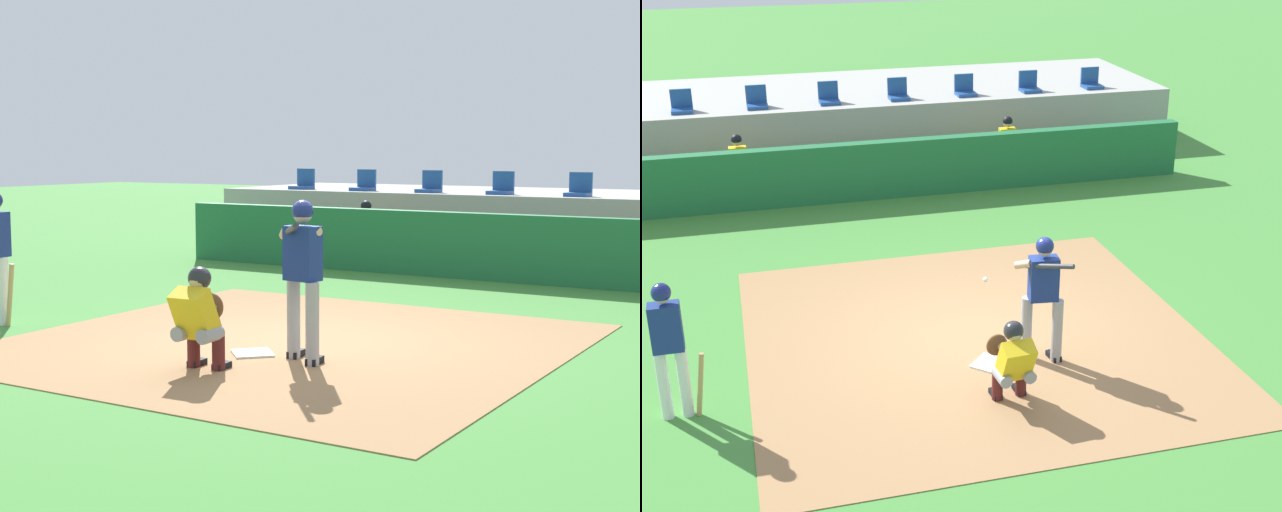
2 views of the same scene
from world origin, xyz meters
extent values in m
plane|color=#428438|center=(0.00, 0.00, 0.00)|extent=(80.00, 80.00, 0.00)
cube|color=#9E754C|center=(0.00, 0.00, 0.01)|extent=(6.40, 6.40, 0.01)
cube|color=white|center=(0.00, -0.80, 0.02)|extent=(0.62, 0.62, 0.02)
cylinder|color=#99999E|center=(0.52, -0.73, 0.46)|extent=(0.15, 0.15, 0.92)
cylinder|color=#99999E|center=(0.88, -0.93, 0.46)|extent=(0.15, 0.15, 0.92)
cube|color=navy|center=(0.70, -0.83, 1.22)|extent=(0.41, 0.29, 0.60)
sphere|color=tan|center=(0.70, -0.83, 1.65)|extent=(0.21, 0.21, 0.21)
sphere|color=navy|center=(0.70, -0.83, 1.68)|extent=(0.24, 0.24, 0.24)
cylinder|color=tan|center=(0.43, -0.77, 1.43)|extent=(0.24, 0.26, 0.17)
cylinder|color=tan|center=(0.63, -0.75, 1.43)|extent=(0.57, 0.21, 0.18)
cylinder|color=#333338|center=(0.64, -1.00, 1.48)|extent=(0.62, 0.67, 0.24)
cube|color=black|center=(0.51, -0.67, 0.04)|extent=(0.15, 0.27, 0.09)
cube|color=black|center=(0.88, -0.87, 0.04)|extent=(0.15, 0.27, 0.09)
cylinder|color=gray|center=(-0.17, -1.80, 0.42)|extent=(0.18, 0.33, 0.16)
cylinder|color=#4C1919|center=(-0.18, -1.65, 0.21)|extent=(0.14, 0.14, 0.42)
cube|color=black|center=(-0.18, -1.59, 0.04)|extent=(0.12, 0.25, 0.08)
cylinder|color=gray|center=(0.15, -1.78, 0.42)|extent=(0.18, 0.33, 0.16)
cylinder|color=#4C1919|center=(0.14, -1.63, 0.21)|extent=(0.14, 0.14, 0.42)
cube|color=black|center=(0.14, -1.57, 0.04)|extent=(0.12, 0.25, 0.08)
cube|color=gold|center=(-0.01, -1.84, 0.64)|extent=(0.43, 0.46, 0.57)
cube|color=#2D2D33|center=(-0.01, -1.72, 0.64)|extent=(0.39, 0.28, 0.45)
sphere|color=tan|center=(-0.01, -1.76, 0.98)|extent=(0.21, 0.21, 0.21)
sphere|color=#232328|center=(-0.01, -1.74, 1.00)|extent=(0.25, 0.25, 0.25)
cylinder|color=tan|center=(-0.06, -1.62, 0.64)|extent=(0.13, 0.46, 0.10)
ellipsoid|color=brown|center=(-0.11, -1.39, 0.64)|extent=(0.29, 0.14, 0.30)
sphere|color=white|center=(0.08, -0.21, 1.01)|extent=(0.07, 0.07, 0.07)
cylinder|color=silver|center=(-4.18, -0.98, 0.46)|extent=(0.14, 0.14, 0.92)
cylinder|color=silver|center=(-3.94, -0.98, 0.46)|extent=(0.14, 0.14, 0.92)
cube|color=navy|center=(-4.06, -0.98, 1.22)|extent=(0.36, 0.22, 0.60)
sphere|color=tan|center=(-4.06, -0.98, 1.64)|extent=(0.20, 0.20, 0.20)
sphere|color=navy|center=(-4.06, -0.98, 1.67)|extent=(0.23, 0.23, 0.23)
cylinder|color=tan|center=(-3.76, -1.03, 0.42)|extent=(0.18, 0.06, 0.85)
cube|color=#1E6638|center=(0.00, 6.50, 0.60)|extent=(13.00, 0.30, 1.20)
cube|color=olive|center=(0.00, 7.50, 0.23)|extent=(11.80, 0.44, 0.45)
cylinder|color=#939399|center=(-3.11, 7.25, 0.49)|extent=(0.15, 0.40, 0.15)
cylinder|color=#939399|center=(-3.11, 7.05, 0.23)|extent=(0.13, 0.13, 0.45)
cube|color=maroon|center=(-3.11, 7.00, 0.04)|extent=(0.11, 0.24, 0.08)
cylinder|color=#939399|center=(-2.85, 7.25, 0.49)|extent=(0.15, 0.40, 0.15)
cylinder|color=#939399|center=(-2.85, 7.05, 0.23)|extent=(0.13, 0.13, 0.45)
cube|color=maroon|center=(-2.85, 7.00, 0.04)|extent=(0.11, 0.24, 0.08)
cube|color=gold|center=(-2.98, 7.47, 0.76)|extent=(0.36, 0.22, 0.54)
sphere|color=tan|center=(-2.98, 7.47, 1.15)|extent=(0.20, 0.20, 0.20)
sphere|color=black|center=(-2.98, 7.47, 1.19)|extent=(0.22, 0.22, 0.22)
cylinder|color=tan|center=(-3.18, 7.33, 0.65)|extent=(0.09, 0.41, 0.22)
cylinder|color=tan|center=(-2.78, 7.33, 0.65)|extent=(0.09, 0.41, 0.22)
cylinder|color=#939399|center=(2.77, 7.25, 0.49)|extent=(0.15, 0.40, 0.15)
cylinder|color=#939399|center=(2.77, 7.05, 0.23)|extent=(0.13, 0.13, 0.45)
cube|color=maroon|center=(2.77, 7.00, 0.04)|extent=(0.11, 0.24, 0.08)
cylinder|color=#939399|center=(3.03, 7.25, 0.49)|extent=(0.15, 0.40, 0.15)
cylinder|color=#939399|center=(3.03, 7.05, 0.23)|extent=(0.13, 0.13, 0.45)
cube|color=maroon|center=(3.03, 7.00, 0.04)|extent=(0.11, 0.24, 0.08)
cube|color=gold|center=(2.90, 7.47, 0.76)|extent=(0.36, 0.22, 0.54)
sphere|color=tan|center=(2.90, 7.47, 1.15)|extent=(0.20, 0.20, 0.20)
sphere|color=black|center=(2.90, 7.47, 1.19)|extent=(0.22, 0.22, 0.22)
cylinder|color=tan|center=(2.70, 7.33, 0.65)|extent=(0.09, 0.41, 0.22)
cylinder|color=tan|center=(3.10, 7.33, 0.65)|extent=(0.09, 0.41, 0.22)
cube|color=#9E9E99|center=(0.00, 10.90, 0.70)|extent=(15.00, 4.40, 1.40)
cube|color=#1E478C|center=(-4.06, 9.30, 1.44)|extent=(0.46, 0.46, 0.08)
cube|color=#1E478C|center=(-4.06, 9.50, 1.68)|extent=(0.46, 0.06, 0.40)
cube|color=#1E478C|center=(-2.44, 9.30, 1.44)|extent=(0.46, 0.46, 0.08)
cube|color=#1E478C|center=(-2.44, 9.50, 1.68)|extent=(0.46, 0.06, 0.40)
cube|color=#1E478C|center=(-0.81, 9.30, 1.44)|extent=(0.46, 0.46, 0.08)
cube|color=#1E478C|center=(-0.81, 9.50, 1.68)|extent=(0.46, 0.06, 0.40)
cube|color=#1E478C|center=(0.81, 9.30, 1.44)|extent=(0.46, 0.46, 0.08)
cube|color=#1E478C|center=(0.81, 9.50, 1.68)|extent=(0.46, 0.06, 0.40)
cube|color=#1E478C|center=(2.44, 9.30, 1.44)|extent=(0.46, 0.46, 0.08)
cube|color=#1E478C|center=(2.44, 9.50, 1.68)|extent=(0.46, 0.06, 0.40)
cube|color=#1E478C|center=(4.06, 9.30, 1.44)|extent=(0.46, 0.46, 0.08)
cube|color=#1E478C|center=(4.06, 9.50, 1.68)|extent=(0.46, 0.06, 0.40)
cube|color=#1E478C|center=(5.69, 9.30, 1.44)|extent=(0.46, 0.46, 0.08)
cube|color=#1E478C|center=(5.69, 9.50, 1.68)|extent=(0.46, 0.06, 0.40)
camera|label=1|loc=(6.19, -9.58, 2.37)|focal=53.46mm
camera|label=2|loc=(-3.11, -10.71, 5.98)|focal=49.21mm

